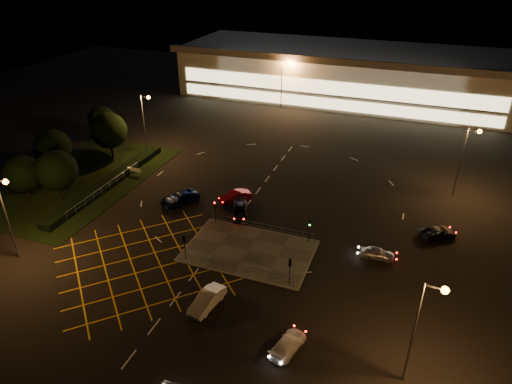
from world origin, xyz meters
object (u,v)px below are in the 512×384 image
(car_far_dkgrey, at_px, (240,210))
(car_approach_white, at_px, (288,344))
(car_right_silver, at_px, (377,253))
(signal_se, at_px, (290,266))
(car_queue_white, at_px, (207,300))
(signal_nw, at_px, (215,207))
(car_east_grey, at_px, (438,233))
(signal_sw, at_px, (184,242))
(car_left_blue, at_px, (180,198))
(signal_ne, at_px, (310,226))
(car_circ_red, at_px, (235,197))

(car_far_dkgrey, distance_m, car_approach_white, 22.86)
(car_right_silver, bearing_deg, signal_se, 130.51)
(car_queue_white, relative_size, car_right_silver, 1.23)
(signal_nw, distance_m, car_east_grey, 27.00)
(signal_se, distance_m, car_approach_white, 8.77)
(signal_sw, distance_m, car_right_silver, 21.43)
(signal_nw, xyz_separation_m, car_east_grey, (26.15, 6.49, -1.73))
(car_left_blue, xyz_separation_m, car_far_dkgrey, (8.80, -0.04, -0.05))
(signal_sw, xyz_separation_m, signal_nw, (0.00, 7.99, 0.00))
(signal_ne, relative_size, car_left_blue, 0.59)
(car_approach_white, bearing_deg, signal_ne, -67.53)
(signal_sw, bearing_deg, signal_ne, -146.35)
(signal_sw, relative_size, car_approach_white, 0.73)
(signal_ne, bearing_deg, car_far_dkgrey, 163.20)
(signal_sw, xyz_separation_m, signal_se, (12.00, 0.00, 0.00))
(signal_sw, distance_m, signal_se, 12.00)
(signal_ne, height_order, car_approach_white, signal_ne)
(car_left_blue, bearing_deg, car_approach_white, -11.04)
(car_queue_white, xyz_separation_m, car_right_silver, (14.44, 13.58, -0.12))
(car_east_grey, bearing_deg, car_queue_white, 99.75)
(car_circ_red, height_order, car_east_grey, car_circ_red)
(signal_sw, relative_size, car_left_blue, 0.59)
(car_right_silver, bearing_deg, car_approach_white, 156.87)
(signal_ne, distance_m, car_approach_white, 16.52)
(car_circ_red, distance_m, car_east_grey, 26.06)
(car_east_grey, bearing_deg, car_approach_white, 117.89)
(signal_se, height_order, car_right_silver, signal_se)
(signal_ne, height_order, car_left_blue, signal_ne)
(signal_nw, xyz_separation_m, car_circ_red, (0.09, 6.08, -1.63))
(car_far_dkgrey, relative_size, car_approach_white, 1.12)
(signal_se, bearing_deg, car_east_grey, -134.33)
(car_right_silver, height_order, car_east_grey, car_right_silver)
(signal_sw, distance_m, signal_nw, 7.99)
(car_right_silver, bearing_deg, signal_ne, 84.38)
(car_left_blue, relative_size, car_approach_white, 1.25)
(signal_se, bearing_deg, signal_ne, -90.00)
(car_circ_red, distance_m, car_approach_white, 26.50)
(car_left_blue, bearing_deg, car_circ_red, 55.31)
(signal_sw, xyz_separation_m, car_far_dkgrey, (2.04, 10.99, -1.67))
(car_right_silver, bearing_deg, car_queue_white, 129.21)
(signal_sw, height_order, car_far_dkgrey, signal_sw)
(signal_ne, bearing_deg, signal_nw, 180.00)
(signal_sw, distance_m, car_approach_white, 16.65)
(signal_ne, xyz_separation_m, car_right_silver, (7.89, -0.22, -1.72))
(signal_se, distance_m, car_far_dkgrey, 14.93)
(signal_ne, bearing_deg, car_circ_red, 152.96)
(signal_nw, bearing_deg, signal_ne, 0.00)
(car_right_silver, distance_m, car_east_grey, 9.17)
(car_queue_white, height_order, car_far_dkgrey, car_queue_white)
(car_circ_red, bearing_deg, signal_sw, -48.01)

